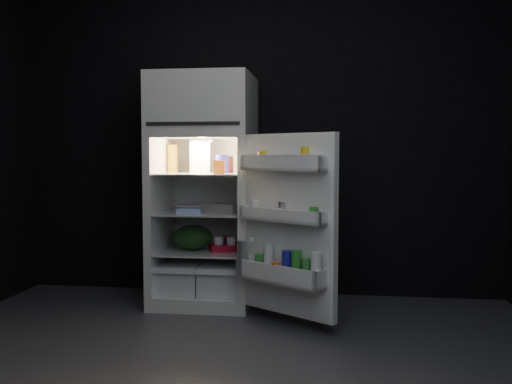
# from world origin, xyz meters

# --- Properties ---
(floor) EXTENTS (4.00, 3.40, 0.00)m
(floor) POSITION_xyz_m (0.00, 0.00, 0.00)
(floor) COLOR #46464A
(floor) RESTS_ON ground
(wall_back) EXTENTS (4.00, 0.00, 2.70)m
(wall_back) POSITION_xyz_m (0.00, 1.70, 1.35)
(wall_back) COLOR black
(wall_back) RESTS_ON ground
(wall_front) EXTENTS (4.00, 0.00, 2.70)m
(wall_front) POSITION_xyz_m (0.00, -1.70, 1.35)
(wall_front) COLOR black
(wall_front) RESTS_ON ground
(refrigerator) EXTENTS (0.76, 0.71, 1.78)m
(refrigerator) POSITION_xyz_m (-0.38, 1.32, 0.96)
(refrigerator) COLOR white
(refrigerator) RESTS_ON ground
(fridge_door) EXTENTS (0.70, 0.57, 1.22)m
(fridge_door) POSITION_xyz_m (0.31, 0.73, 0.69)
(fridge_door) COLOR white
(fridge_door) RESTS_ON ground
(milk_jug) EXTENTS (0.19, 0.19, 0.24)m
(milk_jug) POSITION_xyz_m (-0.43, 1.37, 1.15)
(milk_jug) COLOR white
(milk_jug) RESTS_ON refrigerator
(mayo_jar) EXTENTS (0.12, 0.12, 0.14)m
(mayo_jar) POSITION_xyz_m (-0.24, 1.30, 1.10)
(mayo_jar) COLOR #1C1D99
(mayo_jar) RESTS_ON refrigerator
(jam_jar) EXTENTS (0.13, 0.13, 0.13)m
(jam_jar) POSITION_xyz_m (-0.21, 1.33, 1.09)
(jam_jar) COLOR black
(jam_jar) RESTS_ON refrigerator
(amber_bottle) EXTENTS (0.11, 0.11, 0.22)m
(amber_bottle) POSITION_xyz_m (-0.66, 1.39, 1.14)
(amber_bottle) COLOR gold
(amber_bottle) RESTS_ON refrigerator
(small_carton) EXTENTS (0.09, 0.07, 0.10)m
(small_carton) POSITION_xyz_m (-0.23, 1.12, 1.08)
(small_carton) COLOR orange
(small_carton) RESTS_ON refrigerator
(egg_carton) EXTENTS (0.30, 0.21, 0.07)m
(egg_carton) POSITION_xyz_m (-0.23, 1.20, 0.76)
(egg_carton) COLOR gray
(egg_carton) RESTS_ON refrigerator
(pie) EXTENTS (0.36, 0.36, 0.04)m
(pie) POSITION_xyz_m (-0.47, 1.34, 0.75)
(pie) COLOR tan
(pie) RESTS_ON refrigerator
(flat_package) EXTENTS (0.19, 0.11, 0.04)m
(flat_package) POSITION_xyz_m (-0.45, 1.09, 0.75)
(flat_package) COLOR #98B4EB
(flat_package) RESTS_ON refrigerator
(wrapped_pkg) EXTENTS (0.15, 0.13, 0.05)m
(wrapped_pkg) POSITION_xyz_m (-0.21, 1.43, 0.75)
(wrapped_pkg) COLOR #F0E1C4
(wrapped_pkg) RESTS_ON refrigerator
(produce_bag) EXTENTS (0.39, 0.37, 0.20)m
(produce_bag) POSITION_xyz_m (-0.47, 1.26, 0.52)
(produce_bag) COLOR #193815
(produce_bag) RESTS_ON refrigerator
(yogurt_tray) EXTENTS (0.28, 0.22, 0.05)m
(yogurt_tray) POSITION_xyz_m (-0.20, 1.24, 0.45)
(yogurt_tray) COLOR #B50F27
(yogurt_tray) RESTS_ON refrigerator
(small_can_red) EXTENTS (0.09, 0.09, 0.09)m
(small_can_red) POSITION_xyz_m (-0.21, 1.40, 0.47)
(small_can_red) COLOR #B50F27
(small_can_red) RESTS_ON refrigerator
(small_can_silver) EXTENTS (0.08, 0.08, 0.09)m
(small_can_silver) POSITION_xyz_m (-0.19, 1.37, 0.47)
(small_can_silver) COLOR silver
(small_can_silver) RESTS_ON refrigerator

